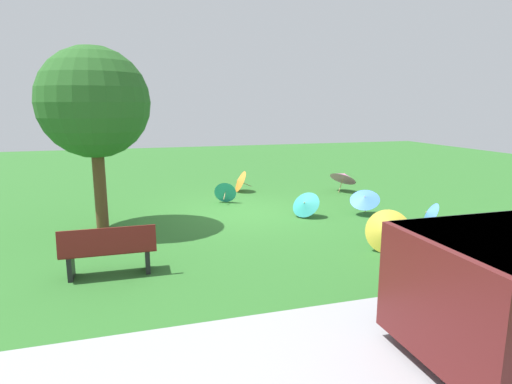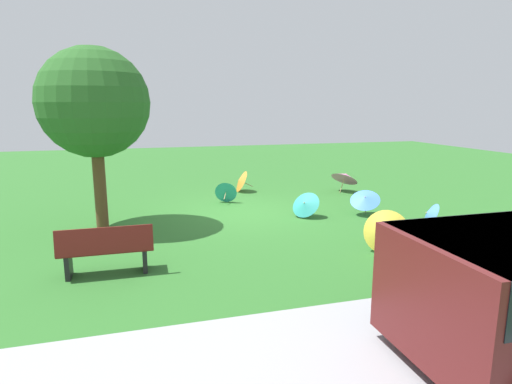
% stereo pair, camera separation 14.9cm
% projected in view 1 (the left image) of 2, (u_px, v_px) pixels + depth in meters
% --- Properties ---
extents(ground, '(40.00, 40.00, 0.00)m').
position_uv_depth(ground, '(241.00, 213.00, 11.95)').
color(ground, '#2D6B28').
extents(park_bench, '(1.61, 0.50, 0.90)m').
position_uv_depth(park_bench, '(109.00, 250.00, 7.41)').
color(park_bench, maroon).
rests_on(park_bench, ground).
extents(shade_tree, '(2.57, 2.57, 4.28)m').
position_uv_depth(shade_tree, '(94.00, 103.00, 9.89)').
color(shade_tree, brown).
rests_on(shade_tree, ground).
extents(parasol_yellow_0, '(0.98, 0.93, 0.90)m').
position_uv_depth(parasol_yellow_0, '(388.00, 231.00, 8.59)').
color(parasol_yellow_0, tan).
rests_on(parasol_yellow_0, ground).
extents(parasol_teal_0, '(0.92, 0.96, 0.70)m').
position_uv_depth(parasol_teal_0, '(305.00, 204.00, 11.39)').
color(parasol_teal_0, tan).
rests_on(parasol_teal_0, ground).
extents(parasol_teal_1, '(0.75, 0.69, 0.68)m').
position_uv_depth(parasol_teal_1, '(225.00, 192.00, 13.15)').
color(parasol_teal_1, tan).
rests_on(parasol_teal_1, ground).
extents(parasol_blue_1, '(0.71, 0.74, 0.63)m').
position_uv_depth(parasol_blue_1, '(429.00, 213.00, 10.58)').
color(parasol_blue_1, tan).
rests_on(parasol_blue_1, ground).
extents(parasol_blue_2, '(1.08, 1.07, 0.73)m').
position_uv_depth(parasol_blue_2, '(365.00, 198.00, 11.60)').
color(parasol_blue_2, tan).
rests_on(parasol_blue_2, ground).
extents(parasol_pink_0, '(1.26, 1.26, 0.86)m').
position_uv_depth(parasol_pink_0, '(344.00, 176.00, 14.81)').
color(parasol_pink_0, tan).
rests_on(parasol_pink_0, ground).
extents(parasol_orange_1, '(0.69, 0.79, 0.76)m').
position_uv_depth(parasol_orange_1, '(239.00, 181.00, 14.79)').
color(parasol_orange_1, tan).
rests_on(parasol_orange_1, ground).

